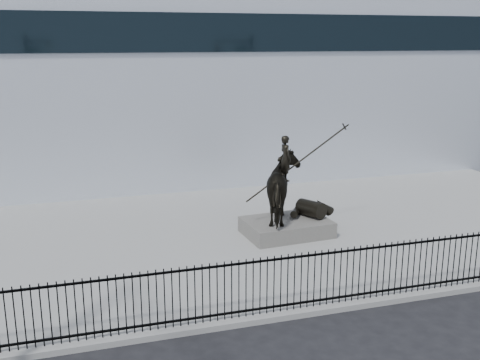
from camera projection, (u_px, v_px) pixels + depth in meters
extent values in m
plane|color=black|center=(308.00, 340.00, 12.92)|extent=(120.00, 120.00, 0.00)
cube|color=gray|center=(226.00, 238.00, 19.39)|extent=(30.00, 12.00, 0.15)
cube|color=silver|center=(160.00, 82.00, 30.36)|extent=(44.00, 14.00, 9.00)
cube|color=black|center=(288.00, 305.00, 14.01)|extent=(22.00, 0.05, 0.05)
cube|color=black|center=(289.00, 258.00, 13.70)|extent=(22.00, 0.05, 0.05)
cube|color=black|center=(288.00, 282.00, 13.86)|extent=(22.00, 0.03, 1.50)
cube|color=#57544F|center=(286.00, 227.00, 19.40)|extent=(2.99, 2.16, 0.54)
imported|color=black|center=(287.00, 188.00, 19.05)|extent=(2.09, 2.39, 2.28)
imported|color=black|center=(286.00, 158.00, 18.77)|extent=(0.41, 0.59, 1.54)
cylinder|color=black|center=(296.00, 164.00, 18.97)|extent=(3.66, 0.32, 2.32)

